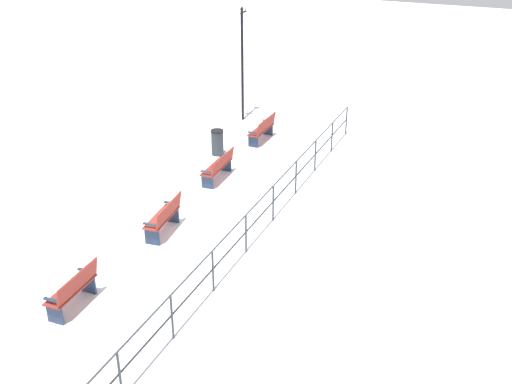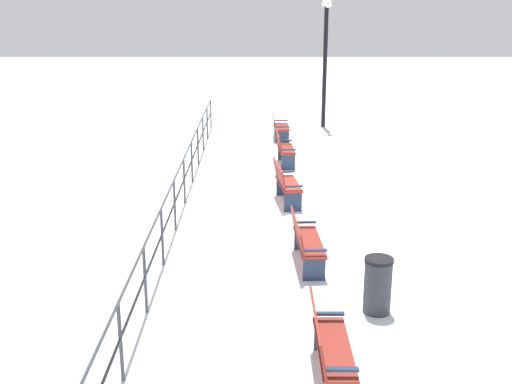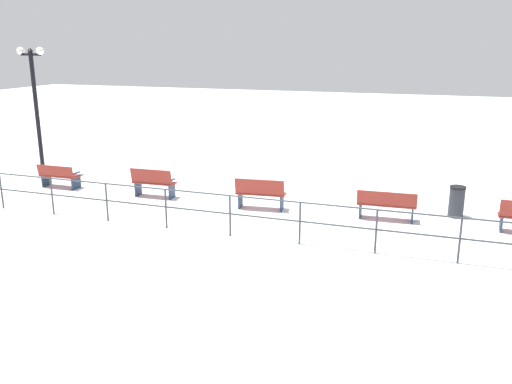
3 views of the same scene
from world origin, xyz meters
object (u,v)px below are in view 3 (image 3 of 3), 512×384
object	(u,v)px
bench_second	(387,204)
bench_third	(260,193)
bench_fifth	(59,176)
trash_bin	(457,202)
bench_fourth	(153,182)
lamppost_middle	(35,92)

from	to	relation	value
bench_second	bench_third	xyz separation A→B (m)	(-0.20, 3.63, 0.04)
bench_third	bench_fifth	xyz separation A→B (m)	(0.12, 7.27, -0.08)
trash_bin	bench_fourth	bearing A→B (deg)	96.64
bench_fifth	lamppost_middle	world-z (taller)	lamppost_middle
bench_fourth	bench_fifth	size ratio (longest dim) A/B	1.00
bench_second	lamppost_middle	xyz separation A→B (m)	(1.67, 13.08, 2.57)
bench_third	bench_fifth	size ratio (longest dim) A/B	1.06
bench_second	bench_third	distance (m)	3.63
bench_third	trash_bin	distance (m)	5.59
bench_third	trash_bin	bearing A→B (deg)	-84.23
bench_fourth	bench_fifth	bearing A→B (deg)	87.52
bench_second	bench_fifth	xyz separation A→B (m)	(-0.08, 10.90, -0.04)
bench_fifth	trash_bin	xyz separation A→B (m)	(1.06, -12.74, 0.03)
bench_third	bench_fourth	bearing A→B (deg)	81.90
bench_second	bench_fourth	size ratio (longest dim) A/B	1.15
bench_second	bench_fifth	distance (m)	10.90
bench_second	trash_bin	bearing A→B (deg)	-64.65
bench_second	lamppost_middle	size ratio (longest dim) A/B	0.35
bench_fifth	trash_bin	size ratio (longest dim) A/B	1.58
bench_second	lamppost_middle	distance (m)	13.43
bench_second	bench_fourth	distance (m)	7.27
bench_fifth	bench_third	bearing A→B (deg)	-91.26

